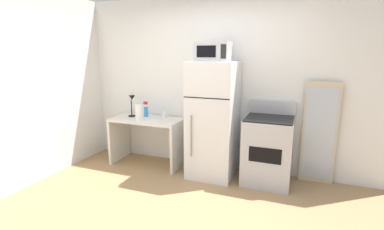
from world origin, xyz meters
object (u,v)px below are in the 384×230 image
object	(u,v)px
microwave	(214,51)
coffee_mug	(164,115)
refrigerator	(213,120)
leaning_mirror	(319,133)
oven_range	(268,150)
desk	(148,132)
spray_bottle	(146,111)
paper_towel_roll	(139,112)
desk_lamp	(132,102)

from	to	relation	value
microwave	coffee_mug	bearing A→B (deg)	166.73
refrigerator	leaning_mirror	distance (m)	1.45
microwave	oven_range	world-z (taller)	microwave
desk	microwave	xyz separation A→B (m)	(1.10, -0.06, 1.26)
refrigerator	leaning_mirror	size ratio (longest dim) A/B	1.18
spray_bottle	oven_range	xyz separation A→B (m)	(1.96, -0.12, -0.38)
refrigerator	oven_range	world-z (taller)	refrigerator
oven_range	paper_towel_roll	bearing A→B (deg)	-176.54
refrigerator	oven_range	xyz separation A→B (m)	(0.78, 0.03, -0.36)
coffee_mug	oven_range	bearing A→B (deg)	-5.50
refrigerator	microwave	size ratio (longest dim) A/B	3.59
coffee_mug	microwave	distance (m)	1.34
desk_lamp	paper_towel_roll	distance (m)	0.29
coffee_mug	microwave	bearing A→B (deg)	-13.27
leaning_mirror	desk_lamp	bearing A→B (deg)	-175.39
desk_lamp	coffee_mug	bearing A→B (deg)	14.42
desk	desk_lamp	xyz separation A→B (m)	(-0.28, 0.02, 0.47)
microwave	desk_lamp	bearing A→B (deg)	176.81
desk_lamp	oven_range	bearing A→B (deg)	-0.78
coffee_mug	desk	bearing A→B (deg)	-146.25
desk	spray_bottle	bearing A→B (deg)	125.96
desk_lamp	coffee_mug	xyz separation A→B (m)	(0.50, 0.13, -0.19)
desk	microwave	size ratio (longest dim) A/B	2.46
spray_bottle	leaning_mirror	size ratio (longest dim) A/B	0.18
desk	coffee_mug	size ratio (longest dim) A/B	11.89
microwave	desk	bearing A→B (deg)	177.00
desk	leaning_mirror	size ratio (longest dim) A/B	0.81
paper_towel_roll	leaning_mirror	size ratio (longest dim) A/B	0.17
desk	desk_lamp	world-z (taller)	desk_lamp
coffee_mug	oven_range	xyz separation A→B (m)	(1.65, -0.16, -0.33)
microwave	paper_towel_roll	bearing A→B (deg)	-176.56
microwave	spray_bottle	bearing A→B (deg)	171.85
refrigerator	coffee_mug	bearing A→B (deg)	168.05
paper_towel_roll	spray_bottle	world-z (taller)	spray_bottle
microwave	leaning_mirror	distance (m)	1.81
coffee_mug	desk_lamp	bearing A→B (deg)	-165.58
oven_range	coffee_mug	bearing A→B (deg)	174.50
paper_towel_roll	leaning_mirror	distance (m)	2.61
spray_bottle	microwave	size ratio (longest dim) A/B	0.54
desk_lamp	spray_bottle	distance (m)	0.26
paper_towel_roll	oven_range	world-z (taller)	oven_range
desk_lamp	spray_bottle	size ratio (longest dim) A/B	1.42
desk_lamp	oven_range	distance (m)	2.22
desk	leaning_mirror	world-z (taller)	leaning_mirror
paper_towel_roll	spray_bottle	size ratio (longest dim) A/B	0.96
refrigerator	leaning_mirror	bearing A→B (deg)	11.23
microwave	oven_range	size ratio (longest dim) A/B	0.42
oven_range	desk_lamp	bearing A→B (deg)	179.22
desk	paper_towel_roll	size ratio (longest dim) A/B	4.71
paper_towel_roll	coffee_mug	xyz separation A→B (m)	(0.29, 0.28, -0.07)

